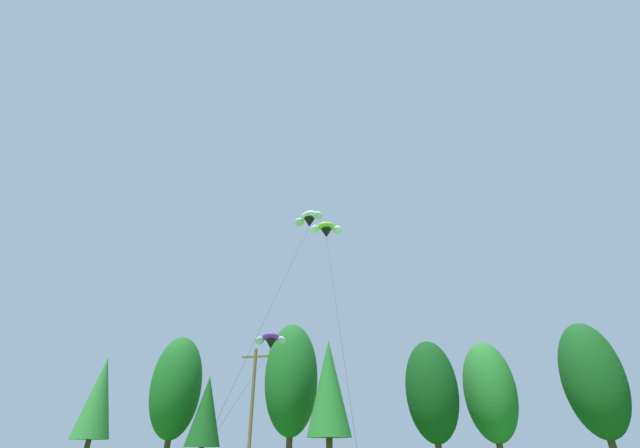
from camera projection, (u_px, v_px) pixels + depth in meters
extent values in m
cone|color=#2D7033|center=(99.00, 397.00, 52.22)|extent=(4.42, 4.42, 9.48)
ellipsoid|color=#19561E|center=(176.00, 386.00, 48.42)|extent=(5.67, 5.67, 11.24)
cone|color=#144719|center=(206.00, 410.00, 44.93)|extent=(3.68, 3.68, 6.99)
ellipsoid|color=#19561E|center=(291.00, 378.00, 47.61)|extent=(5.98, 5.98, 12.17)
cone|color=#236628|center=(329.00, 386.00, 41.91)|extent=(4.32, 4.32, 9.16)
ellipsoid|color=#0F3D14|center=(432.00, 390.00, 41.38)|extent=(5.08, 5.08, 9.52)
ellipsoid|color=#236628|center=(490.00, 391.00, 42.91)|extent=(5.14, 5.14, 9.72)
ellipsoid|color=#144719|center=(593.00, 378.00, 39.81)|extent=(5.43, 5.43, 10.55)
cylinder|color=brown|center=(251.00, 412.00, 31.36)|extent=(0.26, 0.26, 9.29)
cube|color=brown|center=(255.00, 357.00, 33.29)|extent=(2.20, 0.14, 0.14)
ellipsoid|color=purple|center=(271.00, 337.00, 38.59)|extent=(1.79, 1.38, 0.92)
ellipsoid|color=silver|center=(282.00, 340.00, 38.39)|extent=(1.11, 1.08, 1.04)
ellipsoid|color=silver|center=(260.00, 340.00, 38.51)|extent=(0.93, 1.09, 1.04)
cone|color=black|center=(271.00, 344.00, 38.38)|extent=(1.05, 1.05, 0.79)
cylinder|color=black|center=(248.00, 384.00, 27.40)|extent=(3.93, 19.47, 8.70)
ellipsoid|color=#93D633|center=(326.00, 227.00, 39.60)|extent=(1.95, 1.51, 0.95)
ellipsoid|color=white|center=(338.00, 230.00, 39.52)|extent=(1.16, 1.10, 1.08)
ellipsoid|color=white|center=(315.00, 229.00, 39.40)|extent=(0.97, 1.11, 1.08)
cone|color=black|center=(326.00, 233.00, 39.37)|extent=(1.21, 1.21, 0.83)
cylinder|color=black|center=(336.00, 302.00, 27.40)|extent=(4.53, 16.38, 18.08)
ellipsoid|color=white|center=(309.00, 216.00, 33.41)|extent=(1.76, 1.46, 0.82)
ellipsoid|color=silver|center=(318.00, 215.00, 32.79)|extent=(0.93, 1.02, 0.94)
ellipsoid|color=silver|center=(299.00, 222.00, 33.78)|extent=(1.01, 1.00, 0.94)
cone|color=black|center=(309.00, 223.00, 33.19)|extent=(1.13, 1.13, 0.73)
cylinder|color=black|center=(271.00, 306.00, 24.81)|extent=(1.84, 10.61, 16.04)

